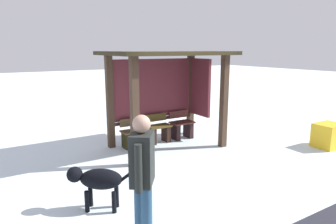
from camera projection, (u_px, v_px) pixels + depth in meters
ground_plane at (167, 147)px, 7.77m from camera, size 60.00×60.00×0.00m
bus_shelter at (166, 76)px, 7.62m from camera, size 3.03×1.99×2.42m
bench_left_inside at (134, 136)px, 7.69m from camera, size 0.64×0.38×0.72m
bench_center_inside at (159, 131)px, 8.06m from camera, size 0.64×0.38×0.76m
bench_right_inside at (182, 128)px, 8.44m from camera, size 0.64×0.42×0.76m
person_walking at (142, 171)px, 3.73m from camera, size 0.44×0.52×1.70m
dog at (97, 180)px, 4.63m from camera, size 0.90×0.67×0.69m
grit_bin at (329, 135)px, 7.69m from camera, size 0.71×0.57×0.61m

